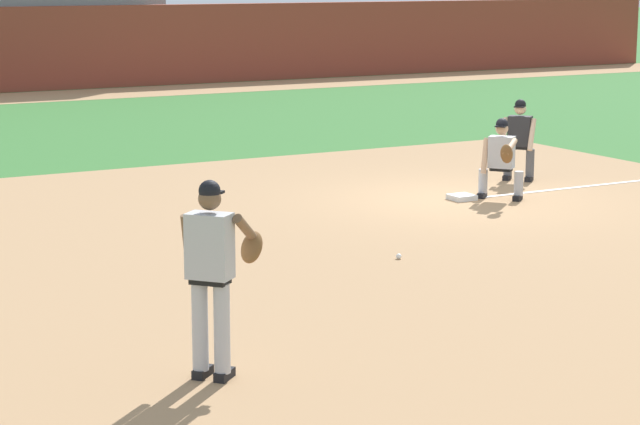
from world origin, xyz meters
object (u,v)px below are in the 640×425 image
object	(u,v)px
first_baseman	(501,156)
baseball	(399,256)
first_base_bag	(462,197)
umpire	(519,137)
pitcher	(213,267)

from	to	relation	value
first_baseman	baseball	bearing A→B (deg)	-143.22
first_base_bag	umpire	xyz separation A→B (m)	(2.00, 1.09, 0.75)
first_base_bag	first_baseman	distance (m)	0.94
pitcher	first_baseman	xyz separation A→B (m)	(7.84, 6.07, -0.33)
baseball	pitcher	xyz separation A→B (m)	(-4.08, -3.27, 1.02)
pitcher	first_baseman	distance (m)	9.92
first_base_bag	umpire	distance (m)	2.40
umpire	pitcher	bearing A→B (deg)	-141.21
baseball	first_baseman	world-z (taller)	first_baseman
first_base_bag	umpire	world-z (taller)	umpire
first_base_bag	baseball	size ratio (longest dim) A/B	5.14
pitcher	umpire	world-z (taller)	pitcher
first_base_bag	umpire	size ratio (longest dim) A/B	0.26
first_base_bag	baseball	xyz separation A→B (m)	(-3.19, -3.10, -0.01)
first_baseman	umpire	xyz separation A→B (m)	(1.44, 1.38, 0.06)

